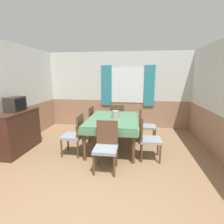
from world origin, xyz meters
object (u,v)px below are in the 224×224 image
at_px(chair_right_far, 145,124).
at_px(tv, 15,104).
at_px(dining_table, 113,122).
at_px(chair_head_window, 117,118).
at_px(chair_left_near, 75,133).
at_px(chair_head_near, 106,144).
at_px(sideboard, 18,131).
at_px(chair_left_far, 87,122).
at_px(vase, 115,114).
at_px(chair_right_near, 147,137).

bearing_deg(chair_right_far, tv, -71.75).
relative_size(dining_table, tv, 3.82).
height_order(chair_head_window, tv, tv).
distance_m(dining_table, chair_left_near, 0.97).
bearing_deg(chair_head_near, sideboard, -13.93).
relative_size(chair_head_window, chair_right_far, 1.00).
height_order(dining_table, chair_left_far, chair_left_far).
relative_size(dining_table, chair_left_near, 1.80).
distance_m(dining_table, chair_head_window, 1.07).
distance_m(chair_left_far, chair_head_window, 0.98).
bearing_deg(chair_left_far, chair_head_near, -152.46).
bearing_deg(chair_head_window, vase, -86.92).
relative_size(chair_left_far, tv, 2.13).
height_order(chair_left_far, sideboard, sideboard).
height_order(chair_head_near, chair_left_far, same).
distance_m(dining_table, sideboard, 2.30).
distance_m(chair_left_far, tv, 1.85).
height_order(chair_right_near, chair_head_window, same).
height_order(chair_left_near, vase, vase).
distance_m(sideboard, vase, 2.37).
xyz_separation_m(chair_left_near, vase, (0.87, 0.50, 0.36)).
xyz_separation_m(dining_table, sideboard, (-2.23, -0.50, -0.17)).
bearing_deg(chair_right_far, dining_table, -58.08).
bearing_deg(tv, chair_right_far, 18.25).
distance_m(chair_head_near, chair_left_far, 1.76).
distance_m(chair_right_near, chair_head_window, 1.76).
bearing_deg(sideboard, chair_head_near, -13.93).
height_order(chair_left_far, vase, vase).
bearing_deg(chair_left_near, chair_right_near, -90.00).
height_order(dining_table, chair_left_near, chair_left_near).
distance_m(dining_table, vase, 0.20).
distance_m(chair_right_near, chair_right_far, 1.01).
distance_m(chair_head_near, chair_right_far, 1.76).
relative_size(chair_right_near, chair_left_near, 1.00).
height_order(dining_table, sideboard, sideboard).
xyz_separation_m(dining_table, chair_head_near, (-0.00, -1.05, -0.17)).
distance_m(chair_left_near, chair_head_window, 1.76).
relative_size(chair_head_near, chair_right_far, 1.00).
bearing_deg(sideboard, vase, 12.05).
bearing_deg(chair_head_near, chair_left_far, -62.46).
relative_size(chair_head_near, sideboard, 0.78).
bearing_deg(chair_left_far, chair_head_window, -56.10).
relative_size(chair_left_near, vase, 5.17).
distance_m(chair_head_window, tv, 2.79).
height_order(chair_head_near, chair_head_window, same).
relative_size(chair_head_window, vase, 5.17).
distance_m(chair_right_near, sideboard, 3.05).
bearing_deg(chair_right_far, chair_left_near, -58.08).
bearing_deg(vase, chair_head_near, -93.14).
relative_size(chair_left_near, sideboard, 0.78).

